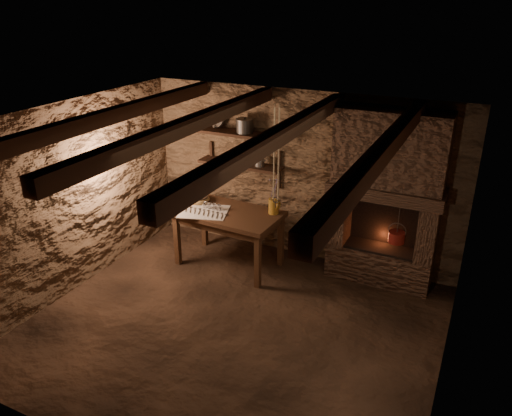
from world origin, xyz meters
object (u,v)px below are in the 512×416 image
at_px(stoneware_jug, 274,199).
at_px(wooden_bowl, 198,199).
at_px(iron_stockpot, 245,127).
at_px(red_pot, 397,236).
at_px(work_table, 229,236).

relative_size(stoneware_jug, wooden_bowl, 1.45).
relative_size(iron_stockpot, red_pot, 0.44).
relative_size(stoneware_jug, iron_stockpot, 2.04).
xyz_separation_m(work_table, wooden_bowl, (-0.56, 0.12, 0.42)).
bearing_deg(stoneware_jug, iron_stockpot, 124.54).
xyz_separation_m(stoneware_jug, wooden_bowl, (-1.14, -0.09, -0.17)).
height_order(iron_stockpot, red_pot, iron_stockpot).
bearing_deg(iron_stockpot, wooden_bowl, -138.23).
distance_m(wooden_bowl, red_pot, 2.77).
xyz_separation_m(work_table, stoneware_jug, (0.58, 0.21, 0.58)).
xyz_separation_m(stoneware_jug, red_pot, (1.60, 0.25, -0.32)).
xyz_separation_m(stoneware_jug, iron_stockpot, (-0.62, 0.37, 0.84)).
relative_size(work_table, wooden_bowl, 4.38).
bearing_deg(wooden_bowl, iron_stockpot, 41.77).
bearing_deg(stoneware_jug, red_pot, -15.35).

